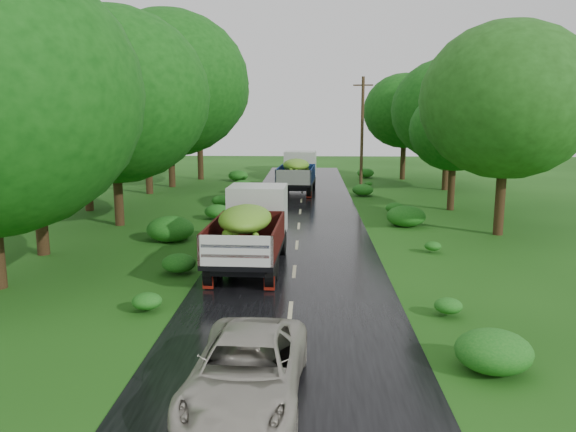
# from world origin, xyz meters

# --- Properties ---
(ground) EXTENTS (120.00, 120.00, 0.00)m
(ground) POSITION_xyz_m (0.00, 0.00, 0.00)
(ground) COLOR #153F0D
(ground) RESTS_ON ground
(road) EXTENTS (6.50, 80.00, 0.02)m
(road) POSITION_xyz_m (0.00, 5.00, 0.01)
(road) COLOR black
(road) RESTS_ON ground
(road_lines) EXTENTS (0.12, 69.60, 0.00)m
(road_lines) POSITION_xyz_m (0.00, 6.00, 0.02)
(road_lines) COLOR #BFB78C
(road_lines) RESTS_ON road
(truck_near) EXTENTS (2.50, 6.54, 2.72)m
(truck_near) POSITION_xyz_m (-1.60, 8.76, 1.54)
(truck_near) COLOR black
(truck_near) RESTS_ON ground
(truck_far) EXTENTS (2.71, 6.62, 2.72)m
(truck_far) POSITION_xyz_m (-0.30, 27.90, 1.54)
(truck_far) COLOR black
(truck_far) RESTS_ON ground
(car) EXTENTS (2.36, 4.75, 1.29)m
(car) POSITION_xyz_m (-0.67, -1.08, 0.67)
(car) COLOR #ABA598
(car) RESTS_ON road
(utility_pole) EXTENTS (1.40, 0.30, 8.01)m
(utility_pole) POSITION_xyz_m (4.25, 29.51, 4.12)
(utility_pole) COLOR #382616
(utility_pole) RESTS_ON ground
(trees_left) EXTENTS (7.65, 33.57, 9.76)m
(trees_left) POSITION_xyz_m (-9.86, 21.01, 6.81)
(trees_left) COLOR black
(trees_left) RESTS_ON ground
(trees_right) EXTENTS (5.89, 25.12, 7.85)m
(trees_right) POSITION_xyz_m (9.24, 25.30, 5.55)
(trees_right) COLOR black
(trees_right) RESTS_ON ground
(shrubs) EXTENTS (11.90, 44.00, 0.70)m
(shrubs) POSITION_xyz_m (0.00, 14.00, 0.35)
(shrubs) COLOR #165F16
(shrubs) RESTS_ON ground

